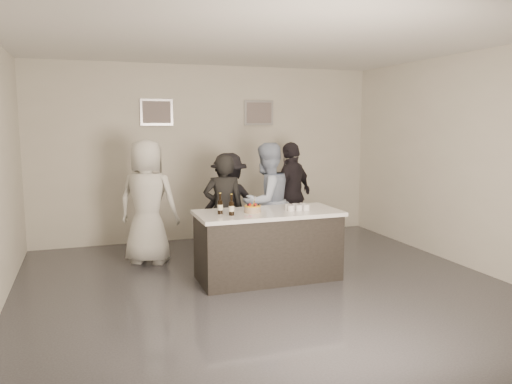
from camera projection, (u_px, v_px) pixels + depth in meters
floor at (269, 290)px, 6.10m from camera, size 6.00×6.00×0.00m
ceiling at (270, 37)px, 5.67m from camera, size 6.00×6.00×0.00m
wall_back at (209, 153)px, 8.69m from camera, size 6.00×0.04×3.00m
wall_front at (440, 211)px, 3.08m from camera, size 6.00×0.04×3.00m
wall_right at (474, 162)px, 6.85m from camera, size 0.04×6.00×3.00m
picture_left at (157, 112)px, 8.28m from camera, size 0.54×0.04×0.44m
picture_right at (259, 113)px, 8.86m from camera, size 0.54×0.04×0.44m
bar_counter at (268, 245)px, 6.50m from camera, size 1.86×0.86×0.90m
cake at (253, 209)px, 6.35m from camera, size 0.21×0.21×0.08m
beer_bottle_a at (220, 204)px, 6.23m from camera, size 0.07×0.07×0.26m
beer_bottle_b at (231, 205)px, 6.13m from camera, size 0.07×0.07×0.26m
tumbler_cluster at (297, 207)px, 6.52m from camera, size 0.30×0.19×0.08m
candles at (252, 216)px, 6.09m from camera, size 0.24×0.08×0.01m
person_main_black at (224, 210)px, 7.15m from camera, size 0.63×0.47×1.59m
person_main_blue at (267, 202)px, 7.33m from camera, size 1.04×0.94×1.74m
person_guest_left at (148, 202)px, 7.18m from camera, size 1.05×0.92×1.80m
person_guest_right at (292, 195)px, 8.14m from camera, size 1.07×0.92×1.72m
person_guest_back at (229, 204)px, 7.66m from camera, size 1.09×0.73×1.57m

